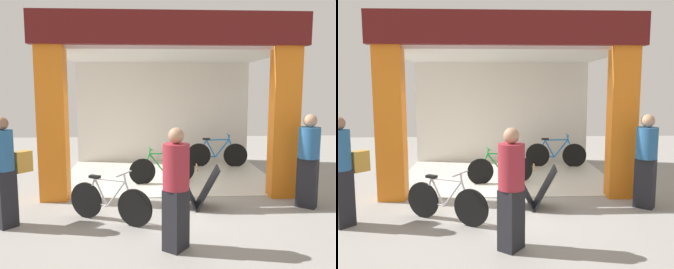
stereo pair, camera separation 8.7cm
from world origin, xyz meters
TOP-DOWN VIEW (x-y plane):
  - ground_plane at (0.00, 0.00)m, footprint 17.97×17.97m
  - shop_facade at (0.00, 1.80)m, footprint 5.19×3.92m
  - bicycle_inside_0 at (1.44, 2.74)m, footprint 1.65×0.45m
  - bicycle_inside_1 at (-0.11, 1.09)m, footprint 1.50×0.41m
  - bicycle_parked_0 at (-1.06, -1.22)m, footprint 1.38×0.76m
  - sandwich_board_sign at (0.44, -0.58)m, footprint 0.84×0.61m
  - pedestrian_0 at (2.46, -0.65)m, footprint 0.53×0.53m
  - pedestrian_1 at (-0.06, -2.26)m, footprint 0.50×0.50m
  - pedestrian_3 at (-2.62, -1.32)m, footprint 0.57×0.59m

SIDE VIEW (x-z plane):
  - ground_plane at x=0.00m, z-range 0.00..0.00m
  - bicycle_inside_1 at x=-0.11m, z-range -0.08..0.75m
  - bicycle_parked_0 at x=-1.06m, z-range -0.08..0.76m
  - bicycle_inside_0 at x=1.44m, z-range -0.09..0.82m
  - sandwich_board_sign at x=0.44m, z-range 0.00..0.76m
  - pedestrian_1 at x=-0.06m, z-range 0.03..1.68m
  - pedestrian_3 at x=-2.62m, z-range 0.03..1.76m
  - pedestrian_0 at x=2.46m, z-range 0.04..1.74m
  - shop_facade at x=0.00m, z-range 0.13..3.68m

